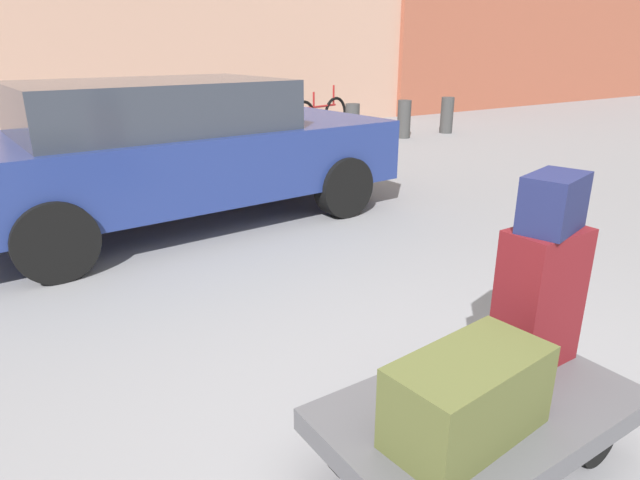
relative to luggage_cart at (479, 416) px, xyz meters
The scene contains 11 objects.
ground_plane 0.27m from the luggage_cart, ahead, with size 60.00×60.00×0.00m, color gray.
luggage_cart is the anchor object (origin of this frame).
suitcase_maroon_front_left 0.60m from the luggage_cart, 11.71° to the left, with size 0.37×0.23×0.64m, color maroon.
duffel_bag_olive_front_right 0.33m from the luggage_cart, 154.60° to the right, with size 0.64×0.32×0.33m, color #4C5128.
duffel_bag_navy_topmost_pile 0.95m from the luggage_cart, 11.71° to the left, with size 0.31×0.19×0.24m, color #191E47.
parked_car 4.13m from the luggage_cart, 87.42° to the left, with size 4.39×2.10×1.42m.
bicycle_leaning 9.52m from the luggage_cart, 60.41° to the left, with size 1.70×0.58×0.96m.
bollard_kerb_near 7.56m from the luggage_cart, 67.00° to the left, with size 0.26×0.26×0.73m, color #383838.
bollard_kerb_mid 8.30m from the luggage_cart, 56.88° to the left, with size 0.26×0.26×0.73m, color #383838.
bollard_kerb_far 9.06m from the luggage_cart, 50.12° to the left, with size 0.26×0.26×0.73m, color #383838.
bollard_corner 9.87m from the luggage_cart, 44.81° to the left, with size 0.26×0.26×0.73m, color #383838.
Camera 1 is at (-1.59, -1.20, 1.72)m, focal length 30.51 mm.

